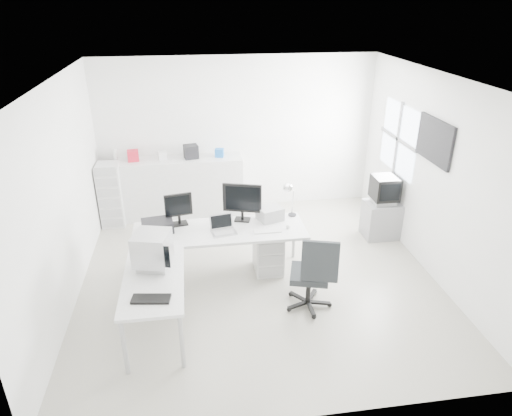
{
  "coord_description": "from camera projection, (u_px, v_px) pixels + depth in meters",
  "views": [
    {
      "loc": [
        -0.85,
        -5.53,
        3.73
      ],
      "look_at": [
        0.0,
        0.2,
        1.0
      ],
      "focal_mm": 32.0,
      "sensor_mm": 36.0,
      "label": 1
    }
  ],
  "objects": [
    {
      "name": "black_keyboard",
      "position": [
        151.0,
        299.0,
        4.89
      ],
      "size": [
        0.43,
        0.22,
        0.03
      ],
      "primitive_type": "cube",
      "rotation": [
        0.0,
        0.0,
        -0.15
      ],
      "color": "black",
      "rests_on": "side_desk"
    },
    {
      "name": "laptop",
      "position": [
        224.0,
        225.0,
        6.22
      ],
      "size": [
        0.43,
        0.44,
        0.24
      ],
      "primitive_type": null,
      "rotation": [
        0.0,
        0.0,
        0.19
      ],
      "color": "#B7B7BA",
      "rests_on": "main_desk"
    },
    {
      "name": "laser_printer",
      "position": [
        270.0,
        213.0,
        6.61
      ],
      "size": [
        0.41,
        0.38,
        0.19
      ],
      "primitive_type": "cube",
      "rotation": [
        0.0,
        0.0,
        0.33
      ],
      "color": "#9D9D9D",
      "rests_on": "main_desk"
    },
    {
      "name": "clutter_bottle",
      "position": [
        115.0,
        155.0,
        7.9
      ],
      "size": [
        0.07,
        0.07,
        0.22
      ],
      "primitive_type": "cylinder",
      "color": "silver",
      "rests_on": "sideboard"
    },
    {
      "name": "main_desk",
      "position": [
        221.0,
        253.0,
        6.51
      ],
      "size": [
        2.4,
        0.8,
        0.75
      ],
      "primitive_type": null,
      "color": "silver",
      "rests_on": "floor"
    },
    {
      "name": "side_desk",
      "position": [
        156.0,
        305.0,
        5.41
      ],
      "size": [
        0.7,
        1.4,
        0.75
      ],
      "primitive_type": null,
      "color": "silver",
      "rests_on": "floor"
    },
    {
      "name": "back_wall",
      "position": [
        238.0,
        135.0,
        8.3
      ],
      "size": [
        5.0,
        0.02,
        2.8
      ],
      "primitive_type": "cube",
      "color": "white",
      "rests_on": "floor"
    },
    {
      "name": "crt_monitor",
      "position": [
        152.0,
        251.0,
        5.38
      ],
      "size": [
        0.49,
        0.49,
        0.47
      ],
      "primitive_type": null,
      "rotation": [
        0.0,
        0.0,
        -0.25
      ],
      "color": "#B7B7BA",
      "rests_on": "side_desk"
    },
    {
      "name": "desk_lamp",
      "position": [
        293.0,
        201.0,
        6.67
      ],
      "size": [
        0.17,
        0.17,
        0.46
      ],
      "primitive_type": null,
      "rotation": [
        0.0,
        0.0,
        -0.11
      ],
      "color": "silver",
      "rests_on": "main_desk"
    },
    {
      "name": "crt_tv",
      "position": [
        385.0,
        190.0,
        7.4
      ],
      "size": [
        0.5,
        0.48,
        0.45
      ],
      "primitive_type": null,
      "color": "black",
      "rests_on": "tv_cabinet"
    },
    {
      "name": "tv_cabinet",
      "position": [
        381.0,
        219.0,
        7.63
      ],
      "size": [
        0.56,
        0.46,
        0.61
      ],
      "primitive_type": "cube",
      "color": "gray",
      "rests_on": "floor"
    },
    {
      "name": "floor",
      "position": [
        258.0,
        276.0,
        6.66
      ],
      "size": [
        5.0,
        5.0,
        0.01
      ],
      "primitive_type": "cube",
      "color": "beige",
      "rests_on": "ground"
    },
    {
      "name": "white_mouse",
      "position": [
        288.0,
        227.0,
        6.37
      ],
      "size": [
        0.06,
        0.06,
        0.06
      ],
      "primitive_type": "sphere",
      "color": "silver",
      "rests_on": "main_desk"
    },
    {
      "name": "filing_cabinet",
      "position": [
        111.0,
        195.0,
        7.94
      ],
      "size": [
        0.39,
        0.46,
        1.11
      ],
      "primitive_type": "cube",
      "color": "silver",
      "rests_on": "floor"
    },
    {
      "name": "clutter_box_a",
      "position": [
        133.0,
        156.0,
        7.91
      ],
      "size": [
        0.21,
        0.19,
        0.19
      ],
      "primitive_type": "cube",
      "rotation": [
        0.0,
        0.0,
        0.11
      ],
      "color": "red",
      "rests_on": "sideboard"
    },
    {
      "name": "lcd_monitor_large",
      "position": [
        242.0,
        202.0,
        6.5
      ],
      "size": [
        0.6,
        0.37,
        0.58
      ],
      "primitive_type": null,
      "rotation": [
        0.0,
        0.0,
        -0.29
      ],
      "color": "black",
      "rests_on": "main_desk"
    },
    {
      "name": "drawer_pedestal",
      "position": [
        268.0,
        252.0,
        6.68
      ],
      "size": [
        0.4,
        0.5,
        0.6
      ],
      "primitive_type": "cube",
      "color": "silver",
      "rests_on": "floor"
    },
    {
      "name": "wall_picture",
      "position": [
        435.0,
        141.0,
        6.26
      ],
      "size": [
        0.04,
        0.9,
        0.6
      ],
      "primitive_type": null,
      "color": "black",
      "rests_on": "right_wall"
    },
    {
      "name": "office_chair",
      "position": [
        309.0,
        271.0,
        5.8
      ],
      "size": [
        0.76,
        0.76,
        1.07
      ],
      "primitive_type": null,
      "rotation": [
        0.0,
        0.0,
        -0.28
      ],
      "color": "#282C2D",
      "rests_on": "floor"
    },
    {
      "name": "right_wall",
      "position": [
        434.0,
        177.0,
        6.39
      ],
      "size": [
        0.02,
        5.0,
        2.8
      ],
      "primitive_type": "cube",
      "color": "white",
      "rests_on": "floor"
    },
    {
      "name": "left_wall",
      "position": [
        62.0,
        198.0,
        5.73
      ],
      "size": [
        0.02,
        5.0,
        2.8
      ],
      "primitive_type": "cube",
      "color": "white",
      "rests_on": "floor"
    },
    {
      "name": "clutter_box_c",
      "position": [
        191.0,
        152.0,
        8.03
      ],
      "size": [
        0.27,
        0.26,
        0.24
      ],
      "primitive_type": "cube",
      "rotation": [
        0.0,
        0.0,
        0.2
      ],
      "color": "black",
      "rests_on": "sideboard"
    },
    {
      "name": "white_keyboard",
      "position": [
        267.0,
        231.0,
        6.3
      ],
      "size": [
        0.38,
        0.12,
        0.02
      ],
      "primitive_type": "cube",
      "rotation": [
        0.0,
        0.0,
        0.01
      ],
      "color": "silver",
      "rests_on": "main_desk"
    },
    {
      "name": "clutter_box_d",
      "position": [
        219.0,
        153.0,
        8.12
      ],
      "size": [
        0.17,
        0.16,
        0.15
      ],
      "primitive_type": "cube",
      "rotation": [
        0.0,
        0.0,
        -0.22
      ],
      "color": "blue",
      "rests_on": "sideboard"
    },
    {
      "name": "ceiling",
      "position": [
        258.0,
        79.0,
        5.46
      ],
      "size": [
        5.0,
        5.0,
        0.01
      ],
      "primitive_type": "cube",
      "color": "white",
      "rests_on": "back_wall"
    },
    {
      "name": "window",
      "position": [
        398.0,
        139.0,
        7.38
      ],
      "size": [
        0.02,
        1.2,
        1.1
      ],
      "primitive_type": null,
      "color": "white",
      "rests_on": "right_wall"
    },
    {
      "name": "sideboard",
      "position": [
        182.0,
        187.0,
        8.29
      ],
      "size": [
        2.18,
        0.54,
        1.09
      ],
      "primitive_type": "cube",
      "color": "silver",
      "rests_on": "floor"
    },
    {
      "name": "lcd_monitor_small",
      "position": [
        179.0,
        209.0,
        6.4
      ],
      "size": [
        0.42,
        0.29,
        0.48
      ],
      "primitive_type": null,
      "rotation": [
        0.0,
        0.0,
        0.19
      ],
      "color": "black",
      "rests_on": "main_desk"
    },
    {
      "name": "inkjet_printer",
      "position": [
        158.0,
        226.0,
        6.3
      ],
      "size": [
        0.46,
        0.39,
        0.15
      ],
      "primitive_type": "cube",
      "rotation": [
        0.0,
        0.0,
        0.15
      ],
      "color": "black",
      "rests_on": "main_desk"
    },
    {
      "name": "clutter_box_b",
      "position": [
        162.0,
        156.0,
        7.99
      ],
      "size": [
        0.17,
        0.15,
        0.14
      ],
      "primitive_type": "cube",
      "rotation": [
        0.0,
        0.0,
        0.25
      ],
      "color": "silver",
      "rests_on": "sideboard"
    }
  ]
}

